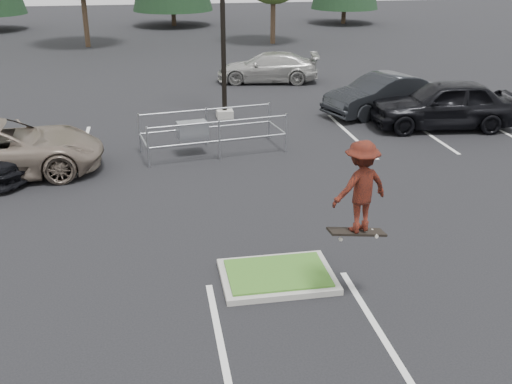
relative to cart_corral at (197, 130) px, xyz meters
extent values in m
plane|color=black|center=(0.87, -7.92, -0.78)|extent=(120.00, 120.00, 0.00)
cube|color=#9A978F|center=(0.87, -7.92, -0.72)|extent=(2.20, 1.60, 0.12)
cube|color=#2C641F|center=(0.87, -7.92, -0.65)|extent=(1.95, 1.35, 0.05)
cube|color=silver|center=(-3.63, 1.08, -0.78)|extent=(0.12, 5.20, 0.01)
cube|color=silver|center=(5.37, 1.08, -0.78)|extent=(0.12, 5.20, 0.01)
cube|color=silver|center=(8.07, 1.08, -0.78)|extent=(0.12, 5.20, 0.01)
cube|color=silver|center=(10.77, 1.08, -0.78)|extent=(0.12, 5.20, 0.01)
cube|color=silver|center=(2.22, -10.92, -0.78)|extent=(0.12, 6.00, 0.01)
cube|color=#9A978F|center=(1.37, 4.08, -0.63)|extent=(0.60, 0.60, 0.30)
cylinder|color=#38281C|center=(-5.13, 22.58, 0.97)|extent=(0.32, 0.32, 3.50)
cylinder|color=#38281C|center=(6.87, 21.88, 0.74)|extent=(0.32, 0.32, 3.04)
cylinder|color=#38281C|center=(0.87, 32.58, -0.18)|extent=(0.36, 0.36, 1.20)
cylinder|color=#38281C|center=(14.87, 31.58, -0.18)|extent=(0.36, 0.36, 1.20)
cylinder|color=#9A9DA2|center=(-1.53, -1.01, -0.16)|extent=(0.07, 0.07, 1.25)
cylinder|color=#9A9DA2|center=(-1.77, 0.49, -0.16)|extent=(0.07, 0.07, 1.25)
cylinder|color=#9A9DA2|center=(0.61, -0.67, -0.16)|extent=(0.07, 0.07, 1.25)
cylinder|color=#9A9DA2|center=(0.37, 0.83, -0.16)|extent=(0.07, 0.07, 1.25)
cylinder|color=#9A9DA2|center=(2.75, -0.33, -0.16)|extent=(0.07, 0.07, 1.25)
cylinder|color=#9A9DA2|center=(2.51, 1.17, -0.16)|extent=(0.07, 0.07, 1.25)
cylinder|color=#9A9DA2|center=(0.61, -0.67, -0.19)|extent=(4.29, 0.74, 0.05)
cylinder|color=#9A9DA2|center=(0.61, -0.67, 0.41)|extent=(4.29, 0.74, 0.05)
cylinder|color=#9A9DA2|center=(0.37, 0.83, -0.19)|extent=(4.29, 0.74, 0.05)
cylinder|color=#9A9DA2|center=(0.37, 0.83, 0.41)|extent=(4.29, 0.74, 0.05)
cube|color=#9A9DA2|center=(-0.15, -0.02, 0.00)|extent=(1.00, 0.70, 0.52)
cube|color=black|center=(2.07, -8.92, 0.64)|extent=(1.08, 0.40, 0.21)
cylinder|color=beige|center=(1.75, -9.03, 0.58)|extent=(0.07, 0.04, 0.07)
cylinder|color=beige|center=(1.75, -8.81, 0.58)|extent=(0.07, 0.04, 0.07)
cylinder|color=beige|center=(2.40, -9.03, 0.58)|extent=(0.07, 0.04, 0.07)
cylinder|color=beige|center=(2.40, -8.81, 0.58)|extent=(0.07, 0.04, 0.07)
imported|color=maroon|center=(2.07, -8.92, 1.49)|extent=(1.18, 0.89, 1.63)
imported|color=#78695C|center=(-5.63, -0.92, 0.00)|extent=(5.85, 3.05, 1.57)
imported|color=black|center=(7.37, 3.58, -0.03)|extent=(4.86, 3.01, 1.51)
imported|color=black|center=(8.87, 1.34, 0.09)|extent=(5.30, 2.62, 1.74)
imported|color=#B0AFAA|center=(4.25, 10.08, -0.09)|extent=(5.04, 2.74, 1.39)
camera|label=1|loc=(-1.33, -17.91, 5.31)|focal=42.00mm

